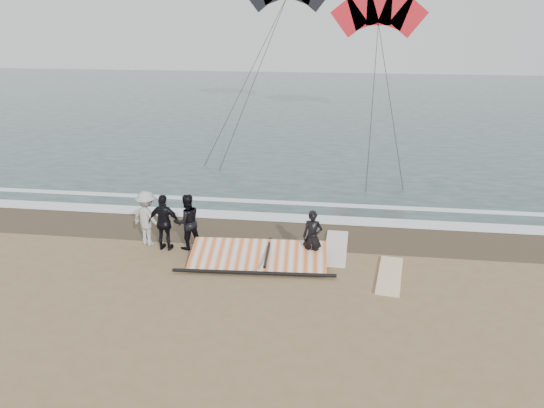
{
  "coord_description": "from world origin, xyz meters",
  "views": [
    {
      "loc": [
        1.86,
        -12.8,
        7.31
      ],
      "look_at": [
        -0.34,
        3.0,
        1.6
      ],
      "focal_mm": 35.0,
      "sensor_mm": 36.0,
      "label": 1
    }
  ],
  "objects_px": {
    "board_white": "(390,275)",
    "board_cream": "(336,248)",
    "man_main": "(313,237)",
    "sail_rig": "(257,257)"
  },
  "relations": [
    {
      "from": "man_main",
      "to": "board_cream",
      "type": "relative_size",
      "value": 0.63
    },
    {
      "from": "board_white",
      "to": "board_cream",
      "type": "distance_m",
      "value": 2.38
    },
    {
      "from": "board_white",
      "to": "board_cream",
      "type": "xyz_separation_m",
      "value": [
        -1.63,
        1.74,
        0.01
      ]
    },
    {
      "from": "board_cream",
      "to": "board_white",
      "type": "bearing_deg",
      "value": -45.18
    },
    {
      "from": "board_white",
      "to": "sail_rig",
      "type": "xyz_separation_m",
      "value": [
        -4.06,
        0.39,
        0.15
      ]
    },
    {
      "from": "man_main",
      "to": "board_white",
      "type": "xyz_separation_m",
      "value": [
        2.36,
        -0.71,
        -0.79
      ]
    },
    {
      "from": "man_main",
      "to": "board_white",
      "type": "height_order",
      "value": "man_main"
    },
    {
      "from": "man_main",
      "to": "board_cream",
      "type": "distance_m",
      "value": 1.48
    },
    {
      "from": "man_main",
      "to": "board_cream",
      "type": "xyz_separation_m",
      "value": [
        0.73,
        1.02,
        -0.79
      ]
    },
    {
      "from": "board_white",
      "to": "man_main",
      "type": "bearing_deg",
      "value": 170.42
    }
  ]
}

